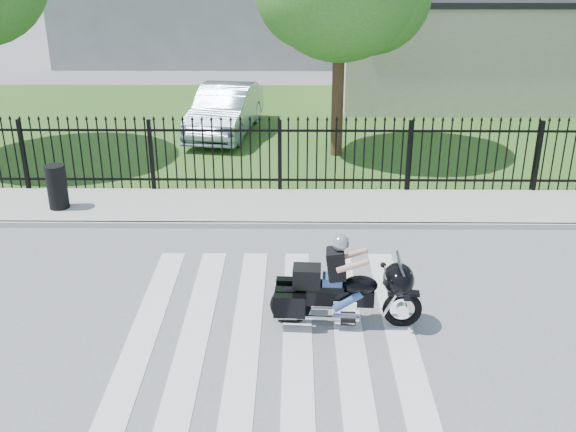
{
  "coord_description": "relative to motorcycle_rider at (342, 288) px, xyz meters",
  "views": [
    {
      "loc": [
        0.34,
        -8.96,
        5.81
      ],
      "look_at": [
        0.23,
        2.3,
        1.0
      ],
      "focal_mm": 42.0,
      "sensor_mm": 36.0,
      "label": 1
    }
  ],
  "objects": [
    {
      "name": "curb",
      "position": [
        -1.1,
        3.73,
        -0.59
      ],
      "size": [
        40.0,
        0.12,
        0.12
      ],
      "primitive_type": "cube",
      "color": "#ADAAA3",
      "rests_on": "ground"
    },
    {
      "name": "parked_car",
      "position": [
        -2.87,
        10.78,
        0.1
      ],
      "size": [
        2.14,
        4.59,
        1.46
      ],
      "primitive_type": "imported",
      "rotation": [
        0.0,
        0.0,
        -0.14
      ],
      "color": "#91A1B7",
      "rests_on": "grass_strip"
    },
    {
      "name": "iron_fence",
      "position": [
        -1.1,
        5.73,
        0.25
      ],
      "size": [
        26.0,
        0.04,
        1.8
      ],
      "color": "black",
      "rests_on": "ground"
    },
    {
      "name": "grass_strip",
      "position": [
        -1.1,
        11.73,
        -0.64
      ],
      "size": [
        40.0,
        12.0,
        0.02
      ],
      "primitive_type": "cube",
      "color": "#315A1E",
      "rests_on": "ground"
    },
    {
      "name": "sidewalk",
      "position": [
        -1.1,
        4.73,
        -0.59
      ],
      "size": [
        40.0,
        2.0,
        0.12
      ],
      "primitive_type": "cube",
      "color": "#ADAAA3",
      "rests_on": "ground"
    },
    {
      "name": "motorcycle_rider",
      "position": [
        0.0,
        0.0,
        0.0
      ],
      "size": [
        2.41,
        0.8,
        1.59
      ],
      "rotation": [
        0.0,
        0.0,
        -0.06
      ],
      "color": "black",
      "rests_on": "ground"
    },
    {
      "name": "crosswalk",
      "position": [
        -1.1,
        -0.27,
        -0.65
      ],
      "size": [
        5.0,
        5.5,
        0.01
      ],
      "primitive_type": null,
      "color": "silver",
      "rests_on": "ground"
    },
    {
      "name": "litter_bin",
      "position": [
        -5.96,
        4.52,
        -0.04
      ],
      "size": [
        0.46,
        0.46,
        0.98
      ],
      "primitive_type": "cylinder",
      "rotation": [
        0.0,
        0.0,
        0.05
      ],
      "color": "black",
      "rests_on": "sidewalk"
    },
    {
      "name": "building_low",
      "position": [
        5.9,
        15.73,
        1.1
      ],
      "size": [
        10.0,
        6.0,
        3.5
      ],
      "primitive_type": "cube",
      "color": "beige",
      "rests_on": "ground"
    },
    {
      "name": "ground",
      "position": [
        -1.1,
        -0.27,
        -0.65
      ],
      "size": [
        120.0,
        120.0,
        0.0
      ],
      "primitive_type": "plane",
      "color": "slate",
      "rests_on": "ground"
    }
  ]
}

